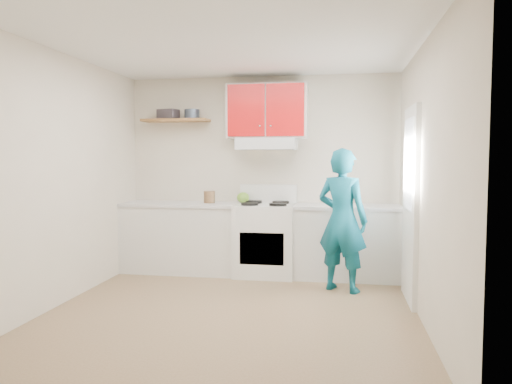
% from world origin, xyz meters
% --- Properties ---
extents(floor, '(3.80, 3.80, 0.00)m').
position_xyz_m(floor, '(0.00, 0.00, 0.00)').
color(floor, brown).
rests_on(floor, ground).
extents(ceiling, '(3.60, 3.80, 0.04)m').
position_xyz_m(ceiling, '(0.00, 0.00, 2.60)').
color(ceiling, white).
rests_on(ceiling, floor).
extents(back_wall, '(3.60, 0.04, 2.60)m').
position_xyz_m(back_wall, '(0.00, 1.90, 1.30)').
color(back_wall, beige).
rests_on(back_wall, floor).
extents(front_wall, '(3.60, 0.04, 2.60)m').
position_xyz_m(front_wall, '(0.00, -1.90, 1.30)').
color(front_wall, beige).
rests_on(front_wall, floor).
extents(left_wall, '(0.04, 3.80, 2.60)m').
position_xyz_m(left_wall, '(-1.80, 0.00, 1.30)').
color(left_wall, beige).
rests_on(left_wall, floor).
extents(right_wall, '(0.04, 3.80, 2.60)m').
position_xyz_m(right_wall, '(1.80, 0.00, 1.30)').
color(right_wall, beige).
rests_on(right_wall, floor).
extents(door, '(0.05, 0.85, 2.05)m').
position_xyz_m(door, '(1.78, 0.70, 1.02)').
color(door, white).
rests_on(door, floor).
extents(door_glass, '(0.01, 0.55, 0.95)m').
position_xyz_m(door_glass, '(1.75, 0.70, 1.45)').
color(door_glass, white).
rests_on(door_glass, door).
extents(counter_left, '(1.52, 0.60, 0.90)m').
position_xyz_m(counter_left, '(-1.04, 1.60, 0.45)').
color(counter_left, silver).
rests_on(counter_left, floor).
extents(counter_right, '(1.32, 0.60, 0.90)m').
position_xyz_m(counter_right, '(1.14, 1.60, 0.45)').
color(counter_right, silver).
rests_on(counter_right, floor).
extents(stove, '(0.76, 0.65, 0.92)m').
position_xyz_m(stove, '(0.10, 1.57, 0.46)').
color(stove, white).
rests_on(stove, floor).
extents(range_hood, '(0.76, 0.44, 0.15)m').
position_xyz_m(range_hood, '(0.10, 1.68, 1.70)').
color(range_hood, silver).
rests_on(range_hood, back_wall).
extents(upper_cabinets, '(1.02, 0.33, 0.70)m').
position_xyz_m(upper_cabinets, '(0.10, 1.73, 2.12)').
color(upper_cabinets, '#B00F0F').
rests_on(upper_cabinets, back_wall).
extents(shelf, '(0.90, 0.30, 0.04)m').
position_xyz_m(shelf, '(-1.15, 1.75, 2.02)').
color(shelf, brown).
rests_on(shelf, back_wall).
extents(books, '(0.30, 0.25, 0.13)m').
position_xyz_m(books, '(-1.26, 1.78, 2.10)').
color(books, '#393239').
rests_on(books, shelf).
extents(tin, '(0.23, 0.23, 0.12)m').
position_xyz_m(tin, '(-0.91, 1.72, 2.10)').
color(tin, '#333D4C').
rests_on(tin, shelf).
extents(kettle, '(0.20, 0.20, 0.14)m').
position_xyz_m(kettle, '(-0.22, 1.72, 0.99)').
color(kettle, '#5D8D27').
rests_on(kettle, stove).
extents(crock, '(0.18, 0.18, 0.18)m').
position_xyz_m(crock, '(-0.66, 1.63, 0.99)').
color(crock, brown).
rests_on(crock, counter_left).
extents(cutting_board, '(0.33, 0.26, 0.02)m').
position_xyz_m(cutting_board, '(1.03, 1.51, 0.91)').
color(cutting_board, olive).
rests_on(cutting_board, counter_right).
extents(silicone_mat, '(0.34, 0.31, 0.01)m').
position_xyz_m(silicone_mat, '(1.59, 1.60, 0.90)').
color(silicone_mat, red).
rests_on(silicone_mat, counter_right).
extents(person, '(0.70, 0.60, 1.62)m').
position_xyz_m(person, '(1.07, 0.97, 0.81)').
color(person, '#0C586F').
rests_on(person, floor).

